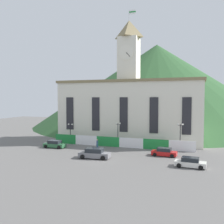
{
  "coord_description": "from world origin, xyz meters",
  "views": [
    {
      "loc": [
        15.72,
        -38.57,
        10.25
      ],
      "look_at": [
        0.0,
        6.51,
        7.68
      ],
      "focal_mm": 40.0,
      "sensor_mm": 36.0,
      "label": 1
    }
  ],
  "objects_px": {
    "car_green_wagon": "(55,144)",
    "pedestrian": "(97,143)",
    "street_lamp_far_left": "(118,129)",
    "street_lamp_center": "(70,129)",
    "street_lamp_right": "(180,131)",
    "car_white_taxi": "(190,163)",
    "car_red_sedan": "(164,152)",
    "car_gray_pickup": "(94,154)"
  },
  "relations": [
    {
      "from": "car_white_taxi",
      "to": "car_gray_pickup",
      "type": "distance_m",
      "value": 15.74
    },
    {
      "from": "car_red_sedan",
      "to": "car_white_taxi",
      "type": "relative_size",
      "value": 0.98
    },
    {
      "from": "car_white_taxi",
      "to": "pedestrian",
      "type": "distance_m",
      "value": 20.96
    },
    {
      "from": "street_lamp_center",
      "to": "street_lamp_far_left",
      "type": "distance_m",
      "value": 11.51
    },
    {
      "from": "street_lamp_right",
      "to": "pedestrian",
      "type": "bearing_deg",
      "value": -169.4
    },
    {
      "from": "car_gray_pickup",
      "to": "street_lamp_far_left",
      "type": "bearing_deg",
      "value": -97.17
    },
    {
      "from": "car_red_sedan",
      "to": "car_white_taxi",
      "type": "height_order",
      "value": "car_white_taxi"
    },
    {
      "from": "street_lamp_right",
      "to": "car_red_sedan",
      "type": "height_order",
      "value": "street_lamp_right"
    },
    {
      "from": "street_lamp_center",
      "to": "street_lamp_right",
      "type": "bearing_deg",
      "value": -0.0
    },
    {
      "from": "car_red_sedan",
      "to": "car_white_taxi",
      "type": "distance_m",
      "value": 7.71
    },
    {
      "from": "car_red_sedan",
      "to": "car_gray_pickup",
      "type": "distance_m",
      "value": 12.49
    },
    {
      "from": "car_white_taxi",
      "to": "car_green_wagon",
      "type": "bearing_deg",
      "value": 170.69
    },
    {
      "from": "car_white_taxi",
      "to": "street_lamp_far_left",
      "type": "bearing_deg",
      "value": 144.87
    },
    {
      "from": "street_lamp_center",
      "to": "pedestrian",
      "type": "distance_m",
      "value": 8.89
    },
    {
      "from": "street_lamp_far_left",
      "to": "car_white_taxi",
      "type": "height_order",
      "value": "street_lamp_far_left"
    },
    {
      "from": "car_red_sedan",
      "to": "pedestrian",
      "type": "height_order",
      "value": "pedestrian"
    },
    {
      "from": "car_red_sedan",
      "to": "car_green_wagon",
      "type": "bearing_deg",
      "value": -177.15
    },
    {
      "from": "street_lamp_center",
      "to": "pedestrian",
      "type": "bearing_deg",
      "value": -21.13
    },
    {
      "from": "car_green_wagon",
      "to": "pedestrian",
      "type": "bearing_deg",
      "value": 19.59
    },
    {
      "from": "street_lamp_center",
      "to": "car_gray_pickup",
      "type": "bearing_deg",
      "value": -46.83
    },
    {
      "from": "street_lamp_center",
      "to": "street_lamp_far_left",
      "type": "relative_size",
      "value": 0.88
    },
    {
      "from": "street_lamp_far_left",
      "to": "car_green_wagon",
      "type": "relative_size",
      "value": 1.11
    },
    {
      "from": "street_lamp_center",
      "to": "car_gray_pickup",
      "type": "distance_m",
      "value": 16.41
    },
    {
      "from": "street_lamp_far_left",
      "to": "car_white_taxi",
      "type": "distance_m",
      "value": 19.86
    },
    {
      "from": "pedestrian",
      "to": "car_green_wagon",
      "type": "bearing_deg",
      "value": -55.33
    },
    {
      "from": "pedestrian",
      "to": "car_white_taxi",
      "type": "bearing_deg",
      "value": 79.24
    },
    {
      "from": "car_green_wagon",
      "to": "car_gray_pickup",
      "type": "bearing_deg",
      "value": -26.53
    },
    {
      "from": "car_white_taxi",
      "to": "street_lamp_right",
      "type": "bearing_deg",
      "value": 104.3
    },
    {
      "from": "street_lamp_center",
      "to": "street_lamp_far_left",
      "type": "height_order",
      "value": "street_lamp_far_left"
    },
    {
      "from": "street_lamp_right",
      "to": "car_gray_pickup",
      "type": "bearing_deg",
      "value": -138.58
    },
    {
      "from": "street_lamp_far_left",
      "to": "car_red_sedan",
      "type": "bearing_deg",
      "value": -29.74
    },
    {
      "from": "street_lamp_far_left",
      "to": "pedestrian",
      "type": "relative_size",
      "value": 2.86
    },
    {
      "from": "street_lamp_far_left",
      "to": "pedestrian",
      "type": "height_order",
      "value": "street_lamp_far_left"
    },
    {
      "from": "street_lamp_center",
      "to": "car_red_sedan",
      "type": "height_order",
      "value": "street_lamp_center"
    },
    {
      "from": "car_gray_pickup",
      "to": "car_green_wagon",
      "type": "bearing_deg",
      "value": -31.83
    },
    {
      "from": "car_white_taxi",
      "to": "car_green_wagon",
      "type": "xyz_separation_m",
      "value": [
        -27.24,
        6.21,
        0.02
      ]
    },
    {
      "from": "street_lamp_center",
      "to": "car_red_sedan",
      "type": "distance_m",
      "value": 23.17
    },
    {
      "from": "street_lamp_right",
      "to": "car_white_taxi",
      "type": "relative_size",
      "value": 1.16
    },
    {
      "from": "street_lamp_right",
      "to": "car_white_taxi",
      "type": "xyz_separation_m",
      "value": [
        2.33,
        -12.26,
        -3.15
      ]
    },
    {
      "from": "street_lamp_right",
      "to": "car_gray_pickup",
      "type": "distance_m",
      "value": 18.13
    },
    {
      "from": "car_gray_pickup",
      "to": "street_lamp_center",
      "type": "bearing_deg",
      "value": -52.0
    },
    {
      "from": "street_lamp_far_left",
      "to": "street_lamp_right",
      "type": "height_order",
      "value": "street_lamp_right"
    }
  ]
}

